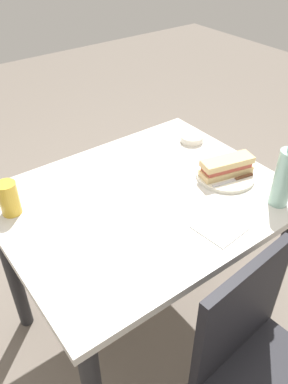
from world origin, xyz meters
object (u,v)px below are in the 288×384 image
(plate_near, at_px, (225,175))
(water_bottle, at_px, (284,176))
(chair_far, at_px, (258,366))
(knife_near, at_px, (235,179))
(beer_glass, at_px, (9,198))
(olive_bowl, at_px, (192,138))
(baguette_sandwich_near, at_px, (227,166))
(dining_table, at_px, (144,223))

(plate_near, bearing_deg, water_bottle, 98.07)
(chair_far, xyz_separation_m, knife_near, (-0.33, -0.46, 0.30))
(knife_near, relative_size, beer_glass, 1.46)
(knife_near, bearing_deg, beer_glass, -24.57)
(water_bottle, distance_m, beer_glass, 0.94)
(plate_near, bearing_deg, chair_far, 56.87)
(olive_bowl, bearing_deg, water_bottle, 84.38)
(baguette_sandwich_near, height_order, water_bottle, water_bottle)
(dining_table, bearing_deg, water_bottle, 138.83)
(dining_table, distance_m, knife_near, 0.39)
(plate_near, relative_size, beer_glass, 1.84)
(dining_table, height_order, knife_near, knife_near)
(water_bottle, bearing_deg, knife_near, -79.36)
(chair_far, height_order, water_bottle, water_bottle)
(dining_table, xyz_separation_m, beer_glass, (0.42, -0.20, 0.19))
(beer_glass, bearing_deg, chair_far, 117.19)
(knife_near, bearing_deg, olive_bowl, -103.85)
(baguette_sandwich_near, xyz_separation_m, beer_glass, (0.75, -0.29, 0.01))
(baguette_sandwich_near, xyz_separation_m, knife_near, (0.00, 0.05, -0.03))
(knife_near, height_order, olive_bowl, olive_bowl)
(plate_near, relative_size, knife_near, 1.26)
(chair_far, height_order, plate_near, chair_far)
(knife_near, height_order, water_bottle, water_bottle)
(olive_bowl, bearing_deg, chair_far, 62.39)
(beer_glass, bearing_deg, water_bottle, 146.56)
(baguette_sandwich_near, bearing_deg, chair_far, 56.87)
(olive_bowl, bearing_deg, baguette_sandwich_near, 73.89)
(olive_bowl, bearing_deg, knife_near, 76.15)
(dining_table, height_order, chair_far, chair_far)
(plate_near, height_order, olive_bowl, olive_bowl)
(knife_near, distance_m, water_bottle, 0.20)
(chair_far, distance_m, plate_near, 0.68)
(chair_far, relative_size, olive_bowl, 8.57)
(dining_table, relative_size, chair_far, 1.19)
(baguette_sandwich_near, distance_m, water_bottle, 0.24)
(dining_table, bearing_deg, baguette_sandwich_near, 164.70)
(chair_far, height_order, knife_near, chair_far)
(dining_table, relative_size, olive_bowl, 10.22)
(knife_near, height_order, beer_glass, beer_glass)
(baguette_sandwich_near, bearing_deg, plate_near, 0.00)
(baguette_sandwich_near, relative_size, beer_glass, 1.77)
(chair_far, relative_size, knife_near, 4.80)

